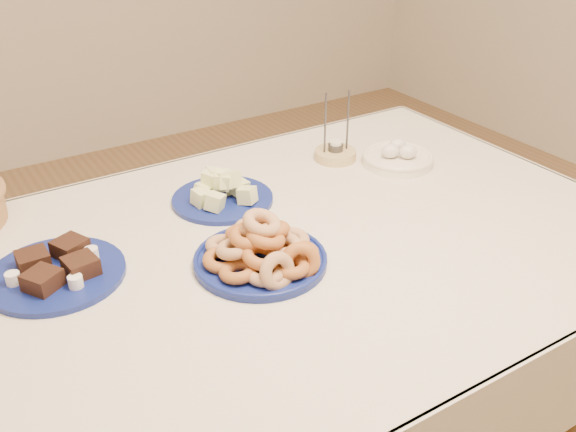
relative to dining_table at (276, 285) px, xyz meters
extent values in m
cylinder|color=brown|center=(0.70, 0.40, -0.28)|extent=(0.06, 0.06, 0.72)
cube|color=silver|center=(0.00, 0.00, 0.10)|extent=(1.70, 1.10, 0.02)
cube|color=silver|center=(0.00, 0.55, -0.03)|extent=(1.70, 0.01, 0.28)
cube|color=silver|center=(0.85, 0.00, -0.03)|extent=(0.01, 1.10, 0.28)
cylinder|color=navy|center=(-0.07, -0.04, 0.11)|extent=(0.29, 0.29, 0.01)
torus|color=navy|center=(-0.07, -0.04, 0.12)|extent=(0.29, 0.29, 0.01)
torus|color=#AA7247|center=(0.02, -0.03, 0.13)|extent=(0.12, 0.12, 0.03)
torus|color=brown|center=(-0.01, 0.02, 0.13)|extent=(0.10, 0.10, 0.03)
torus|color=brown|center=(-0.06, 0.04, 0.13)|extent=(0.11, 0.11, 0.03)
torus|color=#AA7247|center=(-0.12, 0.02, 0.13)|extent=(0.11, 0.11, 0.03)
torus|color=brown|center=(-0.15, -0.03, 0.13)|extent=(0.09, 0.09, 0.03)
torus|color=brown|center=(-0.14, -0.08, 0.13)|extent=(0.12, 0.12, 0.04)
torus|color=#AA7247|center=(-0.10, -0.11, 0.13)|extent=(0.10, 0.11, 0.03)
torus|color=brown|center=(-0.04, -0.12, 0.13)|extent=(0.09, 0.09, 0.03)
torus|color=brown|center=(0.00, -0.09, 0.13)|extent=(0.11, 0.11, 0.03)
torus|color=#AA7247|center=(-0.02, -0.02, 0.16)|extent=(0.09, 0.09, 0.03)
torus|color=brown|center=(-0.07, 0.01, 0.16)|extent=(0.11, 0.11, 0.04)
torus|color=#AA7247|center=(-0.12, -0.04, 0.16)|extent=(0.10, 0.11, 0.04)
torus|color=brown|center=(-0.09, -0.09, 0.16)|extent=(0.12, 0.12, 0.04)
torus|color=#AA7247|center=(-0.03, -0.08, 0.16)|extent=(0.09, 0.10, 0.03)
torus|color=brown|center=(-0.04, -0.04, 0.18)|extent=(0.10, 0.10, 0.04)
torus|color=#AA7247|center=(-0.07, -0.02, 0.18)|extent=(0.12, 0.12, 0.04)
torus|color=brown|center=(-0.09, -0.04, 0.18)|extent=(0.10, 0.10, 0.03)
torus|color=brown|center=(-0.07, -0.07, 0.18)|extent=(0.09, 0.09, 0.05)
torus|color=#AA7247|center=(-0.06, -0.05, 0.21)|extent=(0.12, 0.12, 0.05)
torus|color=#AA7247|center=(-0.08, -0.14, 0.15)|extent=(0.09, 0.06, 0.09)
torus|color=brown|center=(-0.02, -0.13, 0.14)|extent=(0.10, 0.09, 0.09)
cylinder|color=navy|center=(0.00, 0.25, 0.11)|extent=(0.33, 0.33, 0.01)
cube|color=#D9E792|center=(-0.05, 0.20, 0.14)|extent=(0.06, 0.06, 0.05)
cube|color=#D9E792|center=(0.04, 0.25, 0.14)|extent=(0.06, 0.06, 0.05)
cube|color=#D9E792|center=(-0.06, 0.24, 0.14)|extent=(0.05, 0.05, 0.05)
cube|color=#D9E792|center=(-0.05, 0.27, 0.14)|extent=(0.06, 0.06, 0.06)
cube|color=#D9E792|center=(0.03, 0.26, 0.14)|extent=(0.06, 0.06, 0.05)
cube|color=#D9E792|center=(0.03, 0.19, 0.14)|extent=(0.05, 0.06, 0.05)
cube|color=#D9E792|center=(0.00, 0.25, 0.17)|extent=(0.05, 0.05, 0.05)
cube|color=#D9E792|center=(-0.02, 0.27, 0.17)|extent=(0.06, 0.06, 0.04)
cube|color=#D9E792|center=(-0.01, 0.25, 0.17)|extent=(0.06, 0.06, 0.04)
cube|color=#D9E792|center=(0.00, 0.24, 0.17)|extent=(0.05, 0.05, 0.05)
cube|color=#D9E792|center=(-0.01, 0.28, 0.17)|extent=(0.05, 0.04, 0.05)
cube|color=#D9E792|center=(0.00, 0.25, 0.17)|extent=(0.06, 0.06, 0.05)
cube|color=#D9E792|center=(0.02, 0.24, 0.17)|extent=(0.06, 0.06, 0.05)
cube|color=#D9E792|center=(0.00, 0.26, 0.17)|extent=(0.05, 0.05, 0.04)
cylinder|color=navy|center=(-0.45, 0.14, 0.11)|extent=(0.35, 0.35, 0.01)
cube|color=black|center=(-0.48, 0.09, 0.14)|extent=(0.09, 0.09, 0.04)
cube|color=black|center=(-0.40, 0.10, 0.14)|extent=(0.07, 0.07, 0.04)
cube|color=black|center=(-0.48, 0.18, 0.14)|extent=(0.06, 0.06, 0.04)
cube|color=black|center=(-0.40, 0.19, 0.14)|extent=(0.08, 0.08, 0.04)
cylinder|color=white|center=(-0.53, 0.14, 0.13)|extent=(0.04, 0.04, 0.02)
cylinder|color=white|center=(-0.43, 0.06, 0.13)|extent=(0.04, 0.04, 0.02)
cylinder|color=white|center=(-0.37, 0.15, 0.13)|extent=(0.04, 0.04, 0.02)
cylinder|color=tan|center=(0.39, 0.31, 0.12)|extent=(0.14, 0.14, 0.03)
cylinder|color=#414146|center=(0.39, 0.31, 0.14)|extent=(0.05, 0.05, 0.02)
cylinder|color=white|center=(0.39, 0.31, 0.16)|extent=(0.04, 0.04, 0.01)
cylinder|color=#414146|center=(0.36, 0.32, 0.22)|extent=(0.01, 0.01, 0.17)
cylinder|color=#414146|center=(0.42, 0.30, 0.22)|extent=(0.01, 0.01, 0.17)
cylinder|color=white|center=(0.52, 0.19, 0.12)|extent=(0.26, 0.26, 0.03)
torus|color=white|center=(0.52, 0.19, 0.13)|extent=(0.27, 0.27, 0.01)
ellipsoid|color=silver|center=(0.49, 0.19, 0.15)|extent=(0.06, 0.06, 0.04)
ellipsoid|color=silver|center=(0.53, 0.16, 0.15)|extent=(0.06, 0.06, 0.04)
ellipsoid|color=silver|center=(0.53, 0.21, 0.15)|extent=(0.06, 0.06, 0.04)
camera|label=1|loc=(-0.63, -1.04, 0.86)|focal=40.00mm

